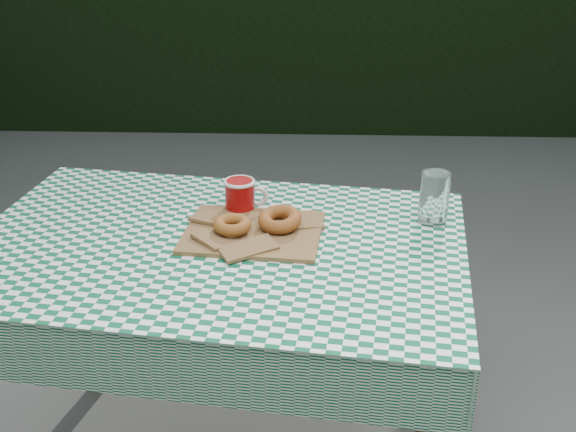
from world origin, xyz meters
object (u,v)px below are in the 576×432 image
object	(u,v)px
table	(222,371)
paper_bag	(253,231)
drinking_glass	(434,198)
coffee_mug	(240,196)

from	to	relation	value
table	paper_bag	world-z (taller)	paper_bag
paper_bag	drinking_glass	bearing A→B (deg)	10.99
coffee_mug	drinking_glass	distance (m)	0.50
coffee_mug	drinking_glass	xyz separation A→B (m)	(0.49, -0.05, 0.02)
table	drinking_glass	distance (m)	0.71
coffee_mug	drinking_glass	size ratio (longest dim) A/B	1.16
paper_bag	drinking_glass	world-z (taller)	drinking_glass
paper_bag	coffee_mug	bearing A→B (deg)	108.27
table	paper_bag	size ratio (longest dim) A/B	3.53
paper_bag	coffee_mug	size ratio (longest dim) A/B	2.15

